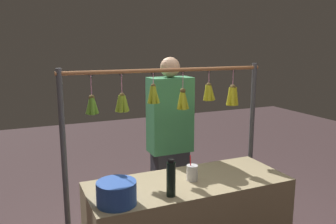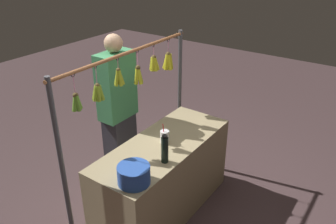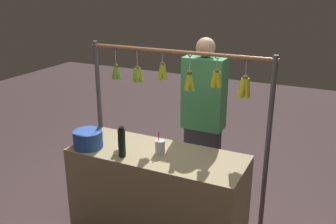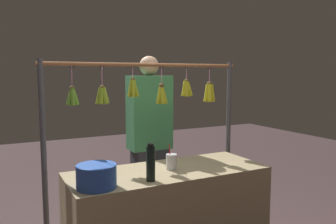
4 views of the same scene
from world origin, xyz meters
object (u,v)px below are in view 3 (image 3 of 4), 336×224
(vendor_person, at_px, (203,124))
(drink_cup, at_px, (160,147))
(blue_bucket, at_px, (88,139))
(water_bottle, at_px, (122,142))

(vendor_person, bearing_deg, drink_cup, 79.59)
(blue_bucket, height_order, drink_cup, drink_cup)
(vendor_person, bearing_deg, blue_bucket, 48.58)
(blue_bucket, bearing_deg, vendor_person, -131.42)
(water_bottle, relative_size, blue_bucket, 1.01)
(drink_cup, bearing_deg, water_bottle, 36.36)
(water_bottle, bearing_deg, drink_cup, -143.64)
(water_bottle, relative_size, vendor_person, 0.15)
(water_bottle, xyz_separation_m, vendor_person, (-0.40, -0.92, -0.08))
(water_bottle, xyz_separation_m, drink_cup, (-0.27, -0.20, -0.07))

